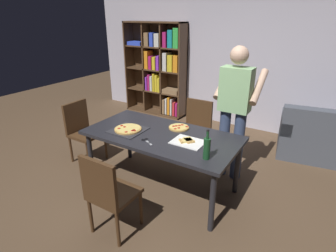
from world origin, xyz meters
name	(u,v)px	position (x,y,z in m)	size (l,w,h in m)	color
ground_plane	(162,186)	(0.00, 0.00, 0.00)	(12.00, 12.00, 0.00)	brown
back_wall	(236,54)	(0.00, 2.60, 1.40)	(6.40, 0.10, 2.80)	#BCB7C6
dining_table	(162,139)	(0.00, 0.00, 0.68)	(1.85, 0.93, 0.75)	#232328
chair_near_camera	(108,191)	(0.00, -0.95, 0.51)	(0.42, 0.42, 0.90)	#472D19
chair_far_side	(196,126)	(0.00, 0.95, 0.51)	(0.42, 0.42, 0.90)	#472D19
chair_left_end	(82,128)	(-1.41, 0.00, 0.51)	(0.42, 0.42, 0.90)	#472D19
bookshelf	(159,68)	(-1.60, 2.38, 1.01)	(1.40, 0.35, 1.95)	#513823
person_serving_pizza	(235,107)	(0.64, 0.73, 1.00)	(0.55, 0.54, 1.75)	#38476B
pepperoni_pizza_on_tray	(128,129)	(-0.41, -0.13, 0.77)	(0.39, 0.39, 0.04)	#2D2D33
pizza_slices_on_towel	(188,141)	(0.38, -0.04, 0.76)	(0.36, 0.28, 0.03)	white
wine_bottle	(207,148)	(0.70, -0.27, 0.87)	(0.07, 0.07, 0.32)	#194723
kitchen_scissors	(146,141)	(-0.04, -0.26, 0.76)	(0.19, 0.14, 0.01)	silver
second_pizza_plain	(179,127)	(0.09, 0.26, 0.76)	(0.26, 0.26, 0.03)	tan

